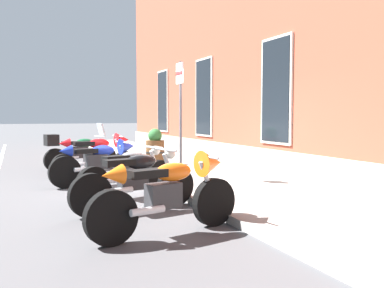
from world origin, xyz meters
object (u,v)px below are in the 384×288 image
at_px(motorcycle_orange_sport, 172,190).
at_px(parking_sign, 180,104).
at_px(motorcycle_blue_sport, 102,160).
at_px(motorcycle_black_naked, 137,181).
at_px(motorcycle_grey_naked, 129,172).
at_px(motorcycle_red_sport, 99,153).
at_px(barrel_planter, 155,148).
at_px(motorcycle_green_touring, 77,151).

height_order(motorcycle_orange_sport, parking_sign, parking_sign).
xyz_separation_m(motorcycle_blue_sport, motorcycle_black_naked, (2.76, 0.03, -0.06)).
distance_m(motorcycle_blue_sport, motorcycle_grey_naked, 1.60).
distance_m(motorcycle_red_sport, barrel_planter, 2.05).
bearing_deg(motorcycle_grey_naked, barrel_planter, 155.68).
distance_m(motorcycle_orange_sport, barrel_planter, 6.75).
distance_m(motorcycle_green_touring, motorcycle_grey_naked, 4.33).
bearing_deg(barrel_planter, motorcycle_red_sport, -60.65).
xyz_separation_m(motorcycle_green_touring, motorcycle_orange_sport, (6.92, 0.26, 0.03)).
xyz_separation_m(motorcycle_red_sport, motorcycle_grey_naked, (2.88, 0.03, -0.11)).
height_order(motorcycle_blue_sport, motorcycle_black_naked, motorcycle_blue_sport).
bearing_deg(motorcycle_green_touring, barrel_planter, 78.56).
bearing_deg(motorcycle_orange_sport, motorcycle_red_sport, 179.25).
relative_size(motorcycle_red_sport, motorcycle_grey_naked, 1.05).
bearing_deg(motorcycle_grey_naked, motorcycle_green_touring, -175.21).
bearing_deg(motorcycle_red_sport, motorcycle_orange_sport, -0.75).
xyz_separation_m(motorcycle_blue_sport, parking_sign, (0.74, 1.55, 1.21)).
xyz_separation_m(motorcycle_grey_naked, parking_sign, (-0.84, 1.35, 1.29)).
relative_size(motorcycle_green_touring, motorcycle_red_sport, 0.95).
bearing_deg(motorcycle_green_touring, motorcycle_grey_naked, 4.79).
distance_m(motorcycle_blue_sport, motorcycle_orange_sport, 4.19).
bearing_deg(motorcycle_green_touring, motorcycle_blue_sport, 3.26).
bearing_deg(motorcycle_red_sport, motorcycle_green_touring, -167.10).
bearing_deg(motorcycle_red_sport, motorcycle_grey_naked, 0.66).
bearing_deg(motorcycle_black_naked, motorcycle_blue_sport, -179.46).
relative_size(motorcycle_grey_naked, barrel_planter, 2.01).
xyz_separation_m(motorcycle_black_naked, motorcycle_orange_sport, (1.43, 0.07, 0.08)).
distance_m(motorcycle_red_sport, motorcycle_grey_naked, 2.88).
bearing_deg(parking_sign, motorcycle_red_sport, -145.90).
bearing_deg(motorcycle_black_naked, motorcycle_grey_naked, 171.27).
xyz_separation_m(motorcycle_black_naked, parking_sign, (-2.01, 1.53, 1.28)).
xyz_separation_m(motorcycle_green_touring, motorcycle_black_naked, (5.49, 0.18, -0.05)).
distance_m(motorcycle_green_touring, parking_sign, 4.06).
relative_size(motorcycle_green_touring, parking_sign, 0.80).
bearing_deg(motorcycle_black_naked, motorcycle_red_sport, 177.92).
relative_size(motorcycle_blue_sport, motorcycle_grey_naked, 1.04).
height_order(motorcycle_black_naked, parking_sign, parking_sign).
height_order(motorcycle_blue_sport, motorcycle_grey_naked, motorcycle_blue_sport).
relative_size(motorcycle_black_naked, motorcycle_orange_sport, 0.99).
height_order(motorcycle_grey_naked, motorcycle_black_naked, motorcycle_black_naked).
height_order(motorcycle_grey_naked, motorcycle_orange_sport, motorcycle_orange_sport).
bearing_deg(parking_sign, motorcycle_grey_naked, -58.06).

